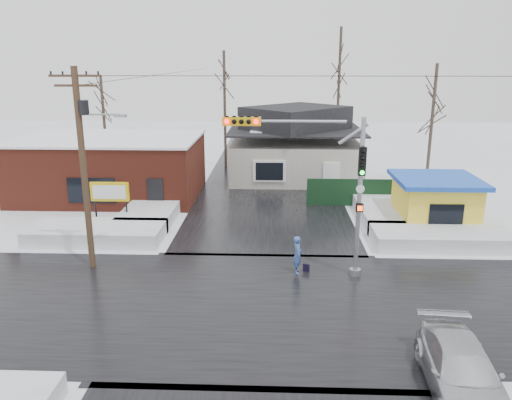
{
  "coord_description": "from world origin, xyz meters",
  "views": [
    {
      "loc": [
        0.38,
        -17.6,
        9.25
      ],
      "look_at": [
        -0.46,
        4.53,
        3.0
      ],
      "focal_mm": 35.0,
      "sensor_mm": 36.0,
      "label": 1
    }
  ],
  "objects_px": {
    "traffic_signal": "(323,176)",
    "car": "(461,371)",
    "utility_pole": "(84,158)",
    "pedestrian": "(298,255)",
    "marquee_sign": "(110,193)",
    "kiosk": "(435,202)"
  },
  "relations": [
    {
      "from": "pedestrian",
      "to": "car",
      "type": "bearing_deg",
      "value": -150.96
    },
    {
      "from": "traffic_signal",
      "to": "utility_pole",
      "type": "distance_m",
      "value": 10.39
    },
    {
      "from": "marquee_sign",
      "to": "pedestrian",
      "type": "xyz_separation_m",
      "value": [
        10.45,
        -6.34,
        -1.06
      ]
    },
    {
      "from": "pedestrian",
      "to": "car",
      "type": "height_order",
      "value": "pedestrian"
    },
    {
      "from": "pedestrian",
      "to": "car",
      "type": "xyz_separation_m",
      "value": [
        4.32,
        -8.21,
        -0.16
      ]
    },
    {
      "from": "marquee_sign",
      "to": "car",
      "type": "xyz_separation_m",
      "value": [
        14.76,
        -14.55,
        -1.22
      ]
    },
    {
      "from": "traffic_signal",
      "to": "utility_pole",
      "type": "bearing_deg",
      "value": 177.05
    },
    {
      "from": "marquee_sign",
      "to": "car",
      "type": "distance_m",
      "value": 20.76
    },
    {
      "from": "utility_pole",
      "to": "marquee_sign",
      "type": "relative_size",
      "value": 3.53
    },
    {
      "from": "kiosk",
      "to": "utility_pole",
      "type": "bearing_deg",
      "value": -159.56
    },
    {
      "from": "traffic_signal",
      "to": "utility_pole",
      "type": "xyz_separation_m",
      "value": [
        -10.36,
        0.53,
        0.57
      ]
    },
    {
      "from": "pedestrian",
      "to": "marquee_sign",
      "type": "bearing_deg",
      "value": 60.05
    },
    {
      "from": "kiosk",
      "to": "pedestrian",
      "type": "xyz_separation_m",
      "value": [
        -8.05,
        -6.84,
        -0.6
      ]
    },
    {
      "from": "marquee_sign",
      "to": "pedestrian",
      "type": "height_order",
      "value": "marquee_sign"
    },
    {
      "from": "traffic_signal",
      "to": "car",
      "type": "relative_size",
      "value": 1.45
    },
    {
      "from": "marquee_sign",
      "to": "traffic_signal",
      "type": "bearing_deg",
      "value": -29.72
    },
    {
      "from": "kiosk",
      "to": "car",
      "type": "bearing_deg",
      "value": -103.94
    },
    {
      "from": "traffic_signal",
      "to": "utility_pole",
      "type": "relative_size",
      "value": 0.78
    },
    {
      "from": "kiosk",
      "to": "car",
      "type": "xyz_separation_m",
      "value": [
        -3.74,
        -15.05,
        -0.76
      ]
    },
    {
      "from": "traffic_signal",
      "to": "pedestrian",
      "type": "xyz_separation_m",
      "value": [
        -0.99,
        0.19,
        -3.68
      ]
    },
    {
      "from": "utility_pole",
      "to": "kiosk",
      "type": "distance_m",
      "value": 18.95
    },
    {
      "from": "kiosk",
      "to": "car",
      "type": "distance_m",
      "value": 15.53
    }
  ]
}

